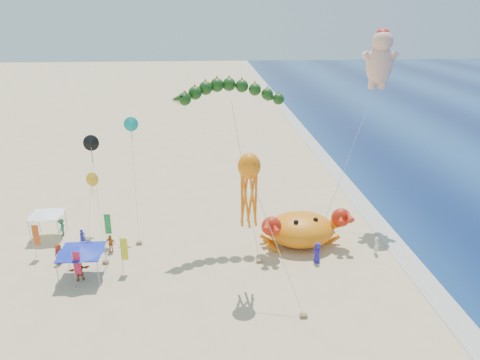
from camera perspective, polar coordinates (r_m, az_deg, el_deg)
name	(u,v)px	position (r m, az deg, el deg)	size (l,w,h in m)	color
ground	(265,259)	(40.21, 3.11, -9.64)	(320.00, 320.00, 0.00)	#D1B784
foam_strip	(403,254)	(43.32, 19.23, -8.51)	(320.00, 320.00, 0.00)	silver
crab_inflatable	(301,229)	(42.15, 7.45, -5.89)	(8.17, 6.06, 3.58)	orange
dragon_kite	(230,96)	(40.75, -1.27, 10.21)	(10.16, 8.49, 14.05)	#133A0F
cherub_kite	(380,58)	(46.85, 16.72, 14.09)	(6.96, 4.99, 18.26)	#F7B197
octopus_kite	(249,185)	(33.57, 1.13, -0.57)	(4.45, 5.65, 10.44)	orange
canopy_blue	(81,250)	(38.59, -18.84, -8.03)	(3.55, 3.55, 2.71)	gray
canopy_white	(46,213)	(46.31, -22.55, -3.71)	(3.02, 3.02, 2.71)	gray
feather_flags	(86,243)	(40.44, -18.27, -7.30)	(8.32, 6.73, 3.20)	gray
beachgoers	(132,249)	(41.04, -12.98, -8.16)	(28.61, 9.03, 1.79)	#B84E1D
small_kites	(106,160)	(42.73, -16.06, 2.37)	(5.41, 8.14, 10.86)	#FFAE1C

